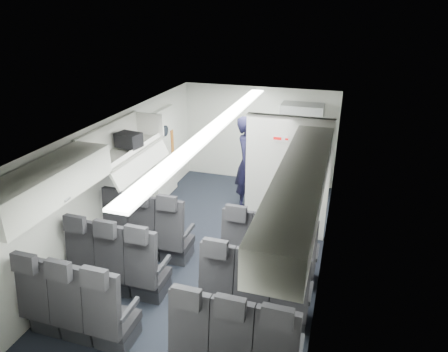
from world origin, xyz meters
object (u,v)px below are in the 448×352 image
Objects in this scene: seat_row_mid at (183,280)px; flight_attendant at (248,163)px; galley_unit at (299,148)px; seat_row_front at (206,244)px; carry_on_bag at (129,140)px; seat_row_rear at (152,329)px; boarding_door at (164,154)px.

seat_row_mid is 1.80× the size of flight_attendant.
flight_attendant is at bearing -128.47° from galley_unit.
carry_on_bag is at bearing 166.06° from seat_row_front.
seat_row_rear is (0.00, -0.90, 0.00)m from seat_row_mid.
seat_row_front is at bearing -177.35° from flight_attendant.
seat_row_mid is at bearing -176.62° from flight_attendant.
carry_on_bag is at bearing 137.72° from seat_row_mid.
boarding_door reaches higher than seat_row_mid.
carry_on_bag is (-1.36, 0.34, 1.43)m from seat_row_front.
flight_attendant reaches higher than seat_row_front.
seat_row_rear is 5.17m from galley_unit.
boarding_door is at bearing 108.95° from carry_on_bag.
flight_attendant reaches higher than seat_row_mid.
seat_row_mid is 4.30m from galley_unit.
seat_row_front is 1.79× the size of boarding_door.
seat_row_front is at bearing 90.00° from seat_row_mid.
galley_unit is (0.95, 3.25, 0.55)m from seat_row_front.
seat_row_mid is at bearing 90.00° from seat_row_rear.
galley_unit is at bearing 61.52° from carry_on_bag.
galley_unit is at bearing 79.35° from seat_row_rear.
seat_row_rear is 4.01m from flight_attendant.
carry_on_bag reaches higher than boarding_door.
galley_unit is 1.37m from flight_attendant.
flight_attendant is (0.10, 3.08, 0.52)m from seat_row_mid.
carry_on_bag reaches higher than seat_row_mid.
boarding_door reaches higher than flight_attendant.
seat_row_rear is at bearing -100.65° from galley_unit.
boarding_door is (-1.64, 2.09, 0.55)m from seat_row_front.
flight_attendant is at bearing 87.50° from seat_row_front.
seat_row_mid is 2.33m from carry_on_bag.
seat_row_mid is at bearing -61.23° from boarding_door.
seat_row_mid is 1.00× the size of seat_row_rear.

